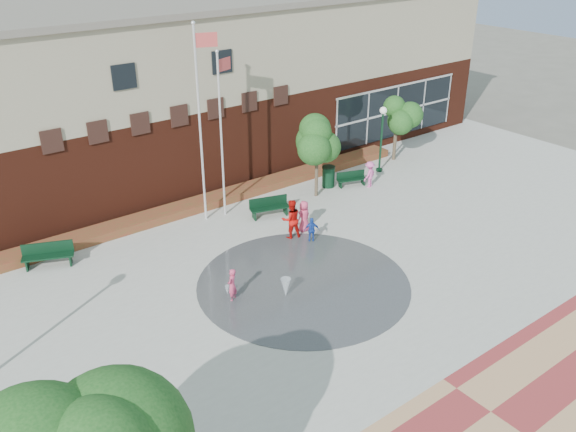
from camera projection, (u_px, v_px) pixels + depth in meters
ground at (356, 320)px, 21.92m from camera, size 120.00×120.00×0.00m
plaza_concrete at (288, 273)px, 24.76m from camera, size 46.00×18.00×0.01m
splash_pad at (303, 284)px, 24.05m from camera, size 8.40×8.40×0.01m
library_building at (134, 93)px, 32.32m from camera, size 44.40×10.40×9.20m
flower_bed at (195, 209)px, 30.18m from camera, size 26.00×1.20×0.40m
flagpole_left at (200, 116)px, 26.99m from camera, size 1.03×0.41×9.17m
flagpole_right at (221, 127)px, 27.76m from camera, size 0.93×0.40×7.91m
lamp_right at (382, 132)px, 33.69m from camera, size 0.40×0.40×3.76m
bench_left at (49, 260)px, 25.10m from camera, size 2.10×1.32×1.03m
bench_mid at (270, 211)px, 29.32m from camera, size 1.99×1.06×0.96m
bench_right at (352, 182)px, 32.68m from camera, size 1.66×0.96×0.81m
trash_can at (328, 177)px, 32.47m from camera, size 0.71×0.71×1.16m
tree_mid at (317, 141)px, 30.31m from camera, size 2.47×2.47×4.16m
tree_small_right at (397, 115)px, 35.17m from camera, size 2.19×2.19×3.74m
water_jet_a at (286, 297)px, 23.21m from camera, size 0.40×0.40×0.78m
water_jet_b at (227, 295)px, 23.34m from camera, size 0.17×0.17×0.39m
child_splash at (232, 285)px, 22.74m from camera, size 0.59×0.53×1.34m
adult_red at (291, 219)px, 27.14m from camera, size 1.06×0.93×1.84m
adult_pink at (304, 216)px, 27.80m from camera, size 0.80×0.59×1.49m
child_blue at (312, 230)px, 26.93m from camera, size 0.73×0.62×1.17m
person_bench at (369, 174)px, 32.40m from camera, size 1.04×0.77×1.44m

